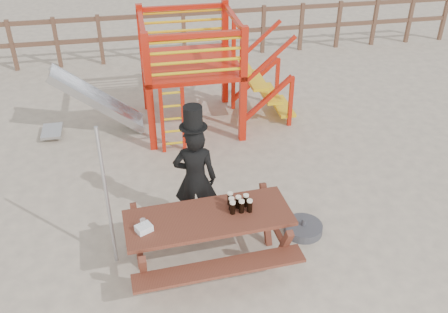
{
  "coord_description": "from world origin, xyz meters",
  "views": [
    {
      "loc": [
        -0.85,
        -4.83,
        4.61
      ],
      "look_at": [
        0.27,
        0.8,
        0.96
      ],
      "focal_mm": 40.0,
      "sensor_mm": 36.0,
      "label": 1
    }
  ],
  "objects": [
    {
      "name": "ground",
      "position": [
        0.0,
        0.0,
        0.0
      ],
      "size": [
        60.0,
        60.0,
        0.0
      ],
      "primitive_type": "plane",
      "color": "#C3B298",
      "rests_on": "ground"
    },
    {
      "name": "back_fence",
      "position": [
        0.0,
        7.0,
        0.74
      ],
      "size": [
        15.09,
        0.09,
        1.2
      ],
      "color": "brown",
      "rests_on": "ground"
    },
    {
      "name": "playground_fort",
      "position": [
        0.12,
        3.58,
        1.07
      ],
      "size": [
        4.71,
        1.84,
        2.1
      ],
      "color": "red",
      "rests_on": "ground"
    },
    {
      "name": "picnic_table",
      "position": [
        -0.12,
        -0.2,
        0.49
      ],
      "size": [
        2.09,
        1.51,
        0.78
      ],
      "rotation": [
        0.0,
        0.0,
        0.06
      ],
      "color": "brown",
      "rests_on": "ground"
    },
    {
      "name": "man_with_hat",
      "position": [
        -0.17,
        0.58,
        0.84
      ],
      "size": [
        0.64,
        0.48,
        1.87
      ],
      "rotation": [
        0.0,
        0.0,
        2.96
      ],
      "color": "black",
      "rests_on": "ground"
    },
    {
      "name": "metal_pole",
      "position": [
        -1.3,
        0.09,
        0.99
      ],
      "size": [
        0.04,
        0.04,
        1.98
      ],
      "primitive_type": "cylinder",
      "color": "#B2B2B7",
      "rests_on": "ground"
    },
    {
      "name": "parasol_base",
      "position": [
        1.26,
        0.15,
        0.06
      ],
      "size": [
        0.54,
        0.54,
        0.23
      ],
      "color": "#3C3D42",
      "rests_on": "ground"
    },
    {
      "name": "paper_bag",
      "position": [
        -0.9,
        -0.32,
        0.82
      ],
      "size": [
        0.22,
        0.2,
        0.08
      ],
      "primitive_type": "cube",
      "rotation": [
        0.0,
        0.0,
        0.45
      ],
      "color": "white",
      "rests_on": "picnic_table"
    },
    {
      "name": "stout_pints",
      "position": [
        0.26,
        -0.13,
        0.87
      ],
      "size": [
        0.28,
        0.26,
        0.17
      ],
      "color": "black",
      "rests_on": "picnic_table"
    },
    {
      "name": "empty_glasses",
      "position": [
        -0.9,
        -0.29,
        0.85
      ],
      "size": [
        0.07,
        0.07,
        0.15
      ],
      "color": "silver",
      "rests_on": "picnic_table"
    }
  ]
}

